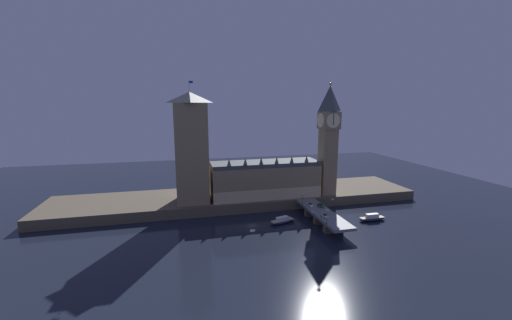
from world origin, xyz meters
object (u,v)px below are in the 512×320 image
at_px(car_southbound_trail, 320,205).
at_px(victoria_tower, 191,148).
at_px(car_northbound_trail, 325,216).
at_px(pedestrian_near_rail, 321,216).
at_px(street_lamp_far, 303,197).
at_px(clock_tower, 328,137).
at_px(street_lamp_mid, 333,203).
at_px(boat_downstream, 372,218).
at_px(boat_upstream, 282,221).
at_px(street_lamp_near, 327,215).
at_px(car_northbound_lead, 310,205).

bearing_deg(car_southbound_trail, victoria_tower, 157.45).
bearing_deg(car_northbound_trail, pedestrian_near_rail, -157.43).
bearing_deg(street_lamp_far, clock_tower, 36.14).
distance_m(street_lamp_mid, boat_downstream, 23.44).
bearing_deg(car_southbound_trail, boat_upstream, -172.75).
height_order(car_northbound_trail, boat_downstream, car_northbound_trail).
bearing_deg(boat_upstream, boat_downstream, -10.04).
xyz_separation_m(clock_tower, car_northbound_trail, (-19.42, -37.98, -34.43)).
bearing_deg(street_lamp_far, car_northbound_trail, -82.63).
distance_m(street_lamp_mid, street_lamp_far, 18.05).
bearing_deg(street_lamp_mid, clock_tower, 69.15).
height_order(car_northbound_trail, street_lamp_far, street_lamp_far).
distance_m(car_northbound_trail, car_southbound_trail, 15.75).
height_order(victoria_tower, car_northbound_trail, victoria_tower).
distance_m(car_southbound_trail, street_lamp_mid, 9.16).
xyz_separation_m(victoria_tower, pedestrian_near_rail, (58.62, -43.34, -29.41)).
xyz_separation_m(car_northbound_trail, street_lamp_near, (-2.81, -7.70, 3.59)).
xyz_separation_m(car_southbound_trail, boat_downstream, (24.30, -11.10, -5.32)).
relative_size(car_northbound_trail, boat_upstream, 0.31).
relative_size(street_lamp_mid, boat_downstream, 0.45).
distance_m(car_northbound_lead, car_southbound_trail, 5.47).
height_order(clock_tower, street_lamp_near, clock_tower).
distance_m(car_southbound_trail, street_lamp_near, 24.21).
bearing_deg(street_lamp_near, street_lamp_mid, 54.65).
distance_m(victoria_tower, pedestrian_near_rail, 78.61).
bearing_deg(street_lamp_near, car_northbound_trail, 69.95).
bearing_deg(street_lamp_mid, street_lamp_far, 125.35).
bearing_deg(clock_tower, car_northbound_lead, -133.59).
bearing_deg(street_lamp_near, car_southbound_trail, 71.42).
height_order(clock_tower, boat_downstream, clock_tower).
distance_m(boat_upstream, boat_downstream, 47.37).
xyz_separation_m(victoria_tower, street_lamp_mid, (68.66, -35.32, -26.16)).
relative_size(pedestrian_near_rail, boat_upstream, 0.12).
xyz_separation_m(pedestrian_near_rail, street_lamp_near, (-0.40, -6.70, 3.32)).
bearing_deg(pedestrian_near_rail, boat_upstream, 138.97).
bearing_deg(car_northbound_lead, street_lamp_far, 124.02).
xyz_separation_m(clock_tower, street_lamp_far, (-22.23, -16.24, -31.19)).
xyz_separation_m(victoria_tower, street_lamp_near, (58.22, -50.04, -26.09)).
xyz_separation_m(car_southbound_trail, street_lamp_mid, (2.81, -7.98, 3.50)).
bearing_deg(street_lamp_near, car_northbound_lead, 83.66).
xyz_separation_m(street_lamp_far, boat_downstream, (31.93, -17.84, -8.55)).
xyz_separation_m(clock_tower, street_lamp_mid, (-11.79, -30.96, -30.91)).
height_order(car_northbound_lead, street_lamp_mid, street_lamp_mid).
xyz_separation_m(street_lamp_mid, boat_downstream, (21.49, -3.12, -8.82)).
bearing_deg(clock_tower, victoria_tower, 176.90).
bearing_deg(car_northbound_trail, car_southbound_trail, 72.18).
height_order(car_northbound_lead, car_northbound_trail, car_northbound_trail).
xyz_separation_m(car_southbound_trail, pedestrian_near_rail, (-7.23, -16.00, 0.26)).
bearing_deg(car_northbound_trail, street_lamp_near, -110.05).
distance_m(clock_tower, car_southbound_trail, 43.88).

